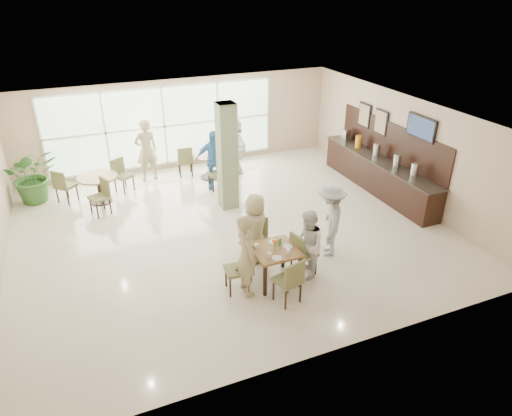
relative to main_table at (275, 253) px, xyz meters
name	(u,v)px	position (x,y,z in m)	size (l,w,h in m)	color
ground	(230,229)	(-0.12, 2.35, -0.65)	(10.00, 10.00, 0.00)	beige
room_shell	(228,164)	(-0.12, 2.35, 1.06)	(10.00, 10.00, 10.00)	white
window_bank	(164,126)	(-0.62, 6.81, 0.75)	(7.00, 0.04, 7.00)	silver
column	(227,157)	(0.28, 3.55, 0.75)	(0.45, 0.45, 2.80)	#6B7853
main_table	(275,253)	(0.00, 0.00, 0.00)	(0.88, 0.88, 0.75)	brown
round_table_left	(98,183)	(-2.87, 5.15, -0.08)	(1.06, 1.06, 0.75)	brown
round_table_right	(210,160)	(0.42, 5.62, -0.09)	(1.02, 1.02, 0.75)	brown
chairs_main_table	(272,261)	(-0.05, 0.03, -0.17)	(1.99, 2.01, 0.95)	brown
chairs_table_left	(96,186)	(-2.93, 5.16, -0.17)	(2.17, 1.82, 0.95)	brown
chairs_table_right	(210,163)	(0.42, 5.59, -0.17)	(1.96, 1.83, 0.95)	brown
tabletop_clutter	(275,248)	(-0.01, -0.04, 0.16)	(0.74, 0.78, 0.21)	white
buffet_counter	(379,172)	(4.58, 2.86, -0.09)	(0.64, 4.70, 1.95)	black
wall_tv	(421,128)	(4.81, 1.75, 1.50)	(0.06, 1.00, 0.58)	black
framed_art_a	(381,122)	(4.82, 3.35, 1.20)	(0.05, 0.55, 0.70)	black
framed_art_b	(365,115)	(4.82, 4.15, 1.20)	(0.05, 0.55, 0.70)	black
potted_plant	(33,175)	(-4.47, 5.88, 0.10)	(1.35, 1.35, 1.50)	#356B2B
teen_left	(246,255)	(-0.65, -0.11, 0.20)	(0.62, 0.40, 1.69)	tan
teen_far	(255,228)	(-0.06, 0.87, 0.13)	(0.76, 0.41, 1.55)	tan
teen_right	(308,245)	(0.68, -0.10, 0.09)	(0.72, 0.56, 1.48)	white
teen_standing	(330,220)	(1.54, 0.49, 0.20)	(1.09, 0.63, 1.69)	#A7A7A9
adult_a	(214,160)	(0.30, 4.83, 0.21)	(1.01, 0.57, 1.72)	#3F7EBD
adult_b	(234,146)	(1.26, 5.72, 0.22)	(1.60, 0.69, 1.73)	white
adult_standing	(146,150)	(-1.35, 6.15, 0.30)	(0.69, 0.45, 1.89)	tan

